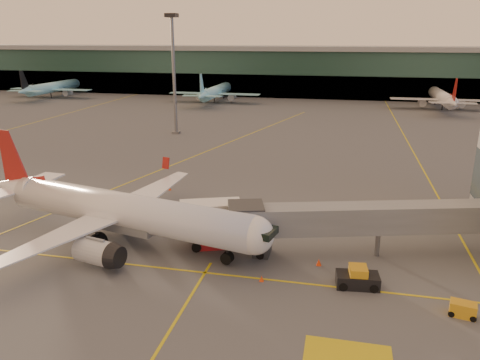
% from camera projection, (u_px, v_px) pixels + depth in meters
% --- Properties ---
extents(ground, '(600.00, 600.00, 0.00)m').
position_uv_depth(ground, '(132.00, 294.00, 39.81)').
color(ground, '#4C4F54').
rests_on(ground, ground).
extents(taxi_markings, '(100.12, 173.00, 0.01)m').
position_uv_depth(taxi_markings, '(202.00, 160.00, 82.82)').
color(taxi_markings, gold).
rests_on(taxi_markings, ground).
extents(terminal, '(400.00, 20.00, 17.60)m').
position_uv_depth(terminal, '(300.00, 71.00, 169.46)').
color(terminal, '#19382D').
rests_on(terminal, ground).
extents(mast_west_near, '(2.40, 2.40, 25.60)m').
position_uv_depth(mast_west_near, '(174.00, 66.00, 101.13)').
color(mast_west_near, slate).
rests_on(mast_west_near, ground).
extents(distant_aircraft_row, '(225.00, 34.00, 13.00)m').
position_uv_depth(distant_aircraft_row, '(136.00, 100.00, 161.03)').
color(distant_aircraft_row, '#90E1F1').
rests_on(distant_aircraft_row, ground).
extents(main_airplane, '(35.48, 32.28, 10.81)m').
position_uv_depth(main_airplane, '(118.00, 211.00, 48.97)').
color(main_airplane, white).
rests_on(main_airplane, ground).
extents(jet_bridge, '(30.29, 11.19, 5.51)m').
position_uv_depth(jet_bridge, '(394.00, 219.00, 45.96)').
color(jet_bridge, slate).
rests_on(jet_bridge, ground).
extents(catering_truck, '(6.78, 4.70, 4.83)m').
position_uv_depth(catering_truck, '(212.00, 221.00, 48.25)').
color(catering_truck, red).
rests_on(catering_truck, ground).
extents(gpu_cart, '(2.20, 1.59, 1.16)m').
position_uv_depth(gpu_cart, '(463.00, 310.00, 36.57)').
color(gpu_cart, gold).
rests_on(gpu_cart, ground).
extents(pushback_tug, '(3.86, 2.36, 1.89)m').
position_uv_depth(pushback_tug, '(358.00, 279.00, 40.82)').
color(pushback_tug, black).
rests_on(pushback_tug, ground).
extents(cone_nose, '(0.50, 0.50, 0.64)m').
position_uv_depth(cone_nose, '(319.00, 262.00, 44.78)').
color(cone_nose, '#F43E0C').
rests_on(cone_nose, ground).
extents(cone_wing_left, '(0.38, 0.38, 0.48)m').
position_uv_depth(cone_wing_left, '(170.00, 189.00, 66.61)').
color(cone_wing_left, '#F43E0C').
rests_on(cone_wing_left, ground).
extents(cone_fwd, '(0.41, 0.41, 0.52)m').
position_uv_depth(cone_fwd, '(262.00, 279.00, 41.87)').
color(cone_fwd, '#F43E0C').
rests_on(cone_fwd, ground).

